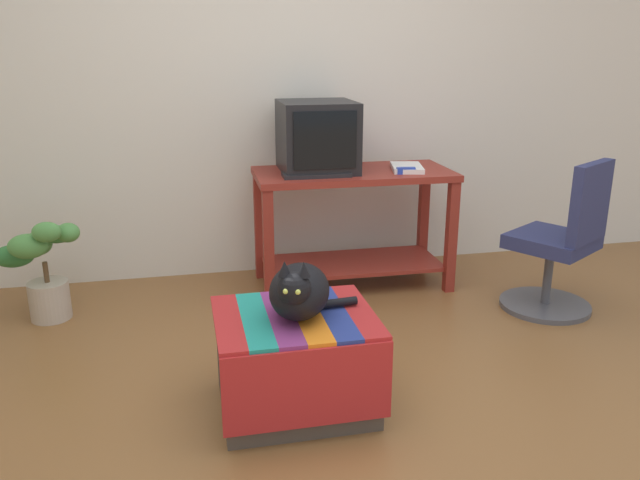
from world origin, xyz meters
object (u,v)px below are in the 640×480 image
(ottoman_with_blanket, at_px, (296,362))
(office_chair, at_px, (561,247))
(cat, at_px, (299,291))
(potted_plant, at_px, (42,267))
(stapler, at_px, (406,171))
(desk, at_px, (353,209))
(book, at_px, (407,168))
(tv_monitor, at_px, (317,137))
(keyboard, at_px, (316,175))

(ottoman_with_blanket, height_order, office_chair, office_chair)
(cat, xyz_separation_m, potted_plant, (-1.22, 1.23, -0.23))
(cat, relative_size, office_chair, 0.48)
(stapler, bearing_deg, desk, 66.60)
(potted_plant, xyz_separation_m, office_chair, (2.87, -0.52, 0.08))
(office_chair, distance_m, stapler, 0.99)
(book, xyz_separation_m, office_chair, (0.72, -0.62, -0.37))
(tv_monitor, height_order, keyboard, tv_monitor)
(ottoman_with_blanket, xyz_separation_m, potted_plant, (-1.21, 1.21, 0.09))
(desk, xyz_separation_m, tv_monitor, (-0.22, 0.05, 0.45))
(desk, distance_m, ottoman_with_blanket, 1.52)
(stapler, bearing_deg, office_chair, -116.77)
(book, bearing_deg, stapler, -99.51)
(desk, bearing_deg, stapler, -29.28)
(tv_monitor, height_order, book, tv_monitor)
(ottoman_with_blanket, distance_m, office_chair, 1.81)
(cat, bearing_deg, desk, 86.07)
(keyboard, height_order, stapler, stapler)
(ottoman_with_blanket, bearing_deg, potted_plant, 135.06)
(book, xyz_separation_m, potted_plant, (-2.15, -0.11, -0.45))
(office_chair, bearing_deg, keyboard, -54.56)
(tv_monitor, xyz_separation_m, office_chair, (1.26, -0.72, -0.56))
(cat, xyz_separation_m, office_chair, (1.65, 0.72, -0.16))
(desk, xyz_separation_m, office_chair, (1.05, -0.67, -0.11))
(ottoman_with_blanket, distance_m, stapler, 1.59)
(desk, bearing_deg, office_chair, -31.77)
(tv_monitor, distance_m, keyboard, 0.26)
(tv_monitor, bearing_deg, keyboard, -102.82)
(book, bearing_deg, desk, -175.21)
(tv_monitor, height_order, office_chair, tv_monitor)
(ottoman_with_blanket, relative_size, cat, 1.54)
(desk, height_order, tv_monitor, tv_monitor)
(tv_monitor, xyz_separation_m, potted_plant, (-1.61, -0.20, -0.64))
(keyboard, distance_m, office_chair, 1.46)
(desk, bearing_deg, keyboard, -153.66)
(office_chair, bearing_deg, stapler, -65.39)
(desk, height_order, cat, desk)
(keyboard, relative_size, office_chair, 0.45)
(desk, bearing_deg, tv_monitor, 167.61)
(desk, xyz_separation_m, keyboard, (-0.26, -0.12, 0.26))
(book, height_order, potted_plant, book)
(book, relative_size, ottoman_with_blanket, 0.44)
(tv_monitor, bearing_deg, potted_plant, -171.94)
(tv_monitor, bearing_deg, stapler, -22.43)
(cat, bearing_deg, ottoman_with_blanket, 137.03)
(ottoman_with_blanket, bearing_deg, desk, 65.65)
(tv_monitor, bearing_deg, desk, -12.39)
(potted_plant, bearing_deg, tv_monitor, 7.22)
(keyboard, bearing_deg, book, 8.84)
(ottoman_with_blanket, bearing_deg, cat, -62.51)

